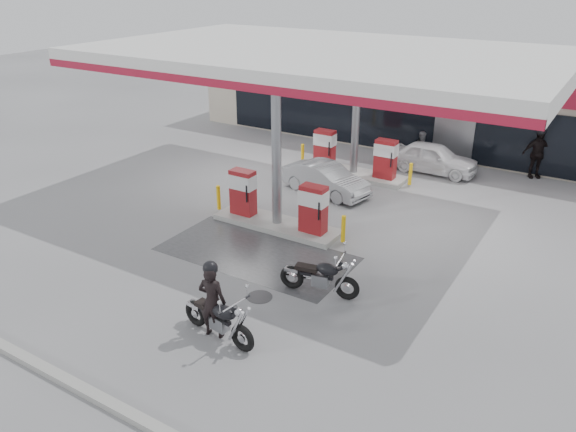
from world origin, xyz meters
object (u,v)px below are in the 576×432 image
at_px(sedan_white, 433,158).
at_px(parked_car_left, 256,109).
at_px(attendant, 422,149).
at_px(biker_main, 212,301).
at_px(pump_island_far, 354,160).
at_px(hatchback_silver, 326,179).
at_px(biker_walking, 537,154).
at_px(pump_island_near, 277,208).
at_px(parked_motorcycle, 321,277).
at_px(main_motorcycle, 219,320).

height_order(sedan_white, parked_car_left, sedan_white).
bearing_deg(sedan_white, attendant, 50.85).
xyz_separation_m(biker_main, sedan_white, (0.69, 14.17, -0.31)).
relative_size(pump_island_far, parked_car_left, 1.40).
height_order(attendant, hatchback_silver, attendant).
relative_size(biker_main, parked_car_left, 0.52).
xyz_separation_m(pump_island_far, sedan_white, (2.70, 2.20, -0.07)).
xyz_separation_m(pump_island_far, biker_walking, (6.54, 3.80, 0.32)).
distance_m(pump_island_near, pump_island_far, 6.00).
xyz_separation_m(sedan_white, attendant, (-0.72, 0.60, 0.13)).
relative_size(parked_car_left, biker_walking, 1.79).
distance_m(parked_motorcycle, biker_walking, 13.20).
xyz_separation_m(pump_island_near, sedan_white, (2.70, 8.20, -0.07)).
height_order(biker_main, attendant, biker_main).
distance_m(sedan_white, attendant, 0.95).
bearing_deg(attendant, pump_island_near, -176.37).
bearing_deg(pump_island_far, attendant, 54.73).
bearing_deg(pump_island_near, main_motorcycle, -69.70).
bearing_deg(attendant, sedan_white, -113.39).
height_order(parked_motorcycle, hatchback_silver, hatchback_silver).
relative_size(biker_main, hatchback_silver, 0.52).
xyz_separation_m(pump_island_near, pump_island_far, (0.00, 6.00, 0.00)).
bearing_deg(pump_island_near, parked_motorcycle, -42.08).
distance_m(biker_main, biker_walking, 16.40).
xyz_separation_m(pump_island_near, attendant, (1.98, 8.80, 0.06)).
distance_m(pump_island_near, sedan_white, 8.63).
distance_m(pump_island_far, parked_motorcycle, 9.58).
distance_m(pump_island_near, biker_main, 6.30).
bearing_deg(parked_car_left, attendant, -99.48).
bearing_deg(biker_main, pump_island_near, -83.44).
bearing_deg(parked_motorcycle, biker_main, -123.68).
relative_size(pump_island_far, sedan_white, 1.36).
bearing_deg(main_motorcycle, sedan_white, 95.87).
xyz_separation_m(pump_island_far, hatchback_silver, (-0.05, -2.40, -0.11)).
distance_m(main_motorcycle, attendant, 14.79).
bearing_deg(main_motorcycle, hatchback_silver, 111.11).
bearing_deg(parked_motorcycle, pump_island_far, 99.95).
relative_size(pump_island_near, main_motorcycle, 2.26).
height_order(pump_island_far, attendant, pump_island_far).
bearing_deg(parked_car_left, sedan_white, -101.22).
bearing_deg(biker_main, sedan_white, -104.89).
bearing_deg(parked_motorcycle, hatchback_silver, 106.74).
relative_size(attendant, biker_walking, 0.75).
bearing_deg(parked_motorcycle, main_motorcycle, -120.24).
bearing_deg(attendant, parked_car_left, 90.23).
distance_m(attendant, biker_walking, 4.68).
xyz_separation_m(biker_main, parked_motorcycle, (1.29, 2.98, -0.43)).
distance_m(parked_motorcycle, attendant, 11.86).
bearing_deg(pump_island_near, parked_car_left, 127.24).
bearing_deg(sedan_white, parked_motorcycle, -176.35).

